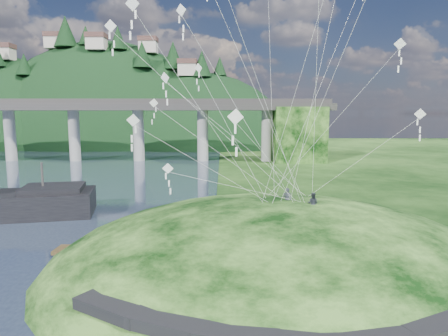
{
  "coord_description": "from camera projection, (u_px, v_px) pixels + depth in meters",
  "views": [
    {
      "loc": [
        3.93,
        -26.46,
        11.43
      ],
      "look_at": [
        4.0,
        6.0,
        7.0
      ],
      "focal_mm": 32.0,
      "sensor_mm": 36.0,
      "label": 1
    }
  ],
  "objects": [
    {
      "name": "bridge",
      "position": [
        97.0,
        121.0,
        95.81
      ],
      "size": [
        160.0,
        11.0,
        15.0
      ],
      "color": "#2D2B2B",
      "rests_on": "ground"
    },
    {
      "name": "footpath",
      "position": [
        302.0,
        324.0,
        17.83
      ],
      "size": [
        22.29,
        5.84,
        0.83
      ],
      "color": "black",
      "rests_on": "ground"
    },
    {
      "name": "kite_swarm",
      "position": [
        260.0,
        21.0,
        26.65
      ],
      "size": [
        20.79,
        15.95,
        21.51
      ],
      "color": "white",
      "rests_on": "ground"
    },
    {
      "name": "far_ridge",
      "position": [
        97.0,
        164.0,
        149.71
      ],
      "size": [
        153.0,
        70.0,
        94.5
      ],
      "color": "black",
      "rests_on": "ground"
    },
    {
      "name": "grass_hill",
      "position": [
        277.0,
        287.0,
        29.96
      ],
      "size": [
        36.0,
        32.0,
        13.0
      ],
      "color": "black",
      "rests_on": "ground"
    },
    {
      "name": "kite_flyers",
      "position": [
        303.0,
        191.0,
        29.38
      ],
      "size": [
        2.55,
        2.01,
        1.83
      ],
      "color": "#292D37",
      "rests_on": "ground"
    },
    {
      "name": "wooden_dock",
      "position": [
        129.0,
        251.0,
        32.37
      ],
      "size": [
        12.08,
        2.43,
        0.86
      ],
      "color": "#3C2D18",
      "rests_on": "ground"
    },
    {
      "name": "ground",
      "position": [
        167.0,
        279.0,
        27.75
      ],
      "size": [
        320.0,
        320.0,
        0.0
      ],
      "primitive_type": "plane",
      "color": "black",
      "rests_on": "ground"
    }
  ]
}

